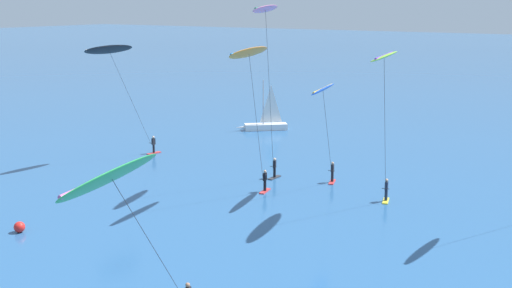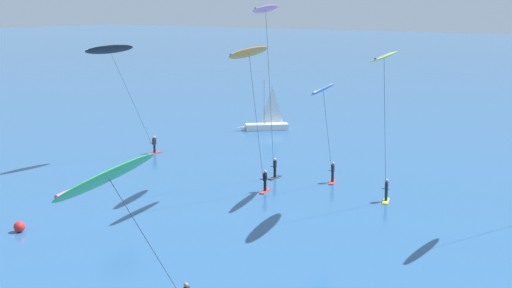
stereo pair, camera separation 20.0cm
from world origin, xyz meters
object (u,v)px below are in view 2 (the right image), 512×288
at_px(marker_buoy, 19,227).
at_px(kitesurfer_pink, 267,25).
at_px(kitesurfer_blue, 324,98).
at_px(kitesurfer_black, 114,58).
at_px(kitesurfer_green, 115,187).
at_px(kitesurfer_orange, 250,64).
at_px(kitesurfer_lime, 384,67).
at_px(sailboat_near, 264,124).

bearing_deg(marker_buoy, kitesurfer_pink, 66.95).
height_order(kitesurfer_blue, marker_buoy, kitesurfer_blue).
relative_size(kitesurfer_black, kitesurfer_green, 1.13).
bearing_deg(kitesurfer_orange, kitesurfer_lime, 15.14).
height_order(kitesurfer_orange, kitesurfer_black, kitesurfer_orange).
xyz_separation_m(kitesurfer_lime, kitesurfer_orange, (-8.94, -2.42, -0.07)).
height_order(kitesurfer_black, marker_buoy, kitesurfer_black).
bearing_deg(kitesurfer_lime, kitesurfer_orange, -164.86).
height_order(sailboat_near, kitesurfer_blue, kitesurfer_blue).
bearing_deg(kitesurfer_blue, marker_buoy, -123.74).
distance_m(kitesurfer_black, kitesurfer_pink, 15.84).
xyz_separation_m(kitesurfer_orange, kitesurfer_blue, (3.48, 4.56, -2.70)).
bearing_deg(kitesurfer_orange, kitesurfer_black, 169.15).
bearing_deg(marker_buoy, kitesurfer_lime, 42.24).
bearing_deg(kitesurfer_black, sailboat_near, 81.17).
bearing_deg(kitesurfer_pink, marker_buoy, -113.05).
xyz_separation_m(kitesurfer_pink, marker_buoy, (-7.40, -17.40, -12.16)).
height_order(kitesurfer_lime, marker_buoy, kitesurfer_lime).
xyz_separation_m(kitesurfer_lime, kitesurfer_green, (-0.31, -23.97, -2.35)).
distance_m(kitesurfer_lime, kitesurfer_pink, 10.50).
bearing_deg(kitesurfer_black, kitesurfer_blue, 3.87).
distance_m(kitesurfer_lime, kitesurfer_green, 24.09).
distance_m(sailboat_near, kitesurfer_lime, 31.96).
bearing_deg(kitesurfer_black, kitesurfer_pink, 2.68).
bearing_deg(sailboat_near, kitesurfer_blue, -47.24).
xyz_separation_m(kitesurfer_orange, kitesurfer_black, (-16.68, 3.20, -0.60)).
bearing_deg(kitesurfer_pink, kitesurfer_black, -177.32).
xyz_separation_m(sailboat_near, kitesurfer_orange, (13.60, -23.03, 9.35)).
xyz_separation_m(kitesurfer_green, marker_buoy, (-17.19, 8.08, -7.36)).
distance_m(sailboat_near, kitesurfer_blue, 26.01).
bearing_deg(kitesurfer_lime, kitesurfer_blue, 158.57).
height_order(sailboat_near, kitesurfer_black, kitesurfer_black).
bearing_deg(kitesurfer_lime, sailboat_near, 137.56).
xyz_separation_m(kitesurfer_orange, kitesurfer_green, (8.62, -21.55, -2.28)).
bearing_deg(kitesurfer_pink, kitesurfer_orange, -73.47).
bearing_deg(kitesurfer_green, sailboat_near, 116.50).
bearing_deg(sailboat_near, kitesurfer_orange, -59.43).
distance_m(kitesurfer_lime, kitesurfer_blue, 6.49).
height_order(kitesurfer_lime, kitesurfer_green, kitesurfer_lime).
height_order(kitesurfer_lime, kitesurfer_pink, kitesurfer_pink).
distance_m(kitesurfer_orange, kitesurfer_black, 16.99).
bearing_deg(kitesurfer_orange, marker_buoy, -122.45).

